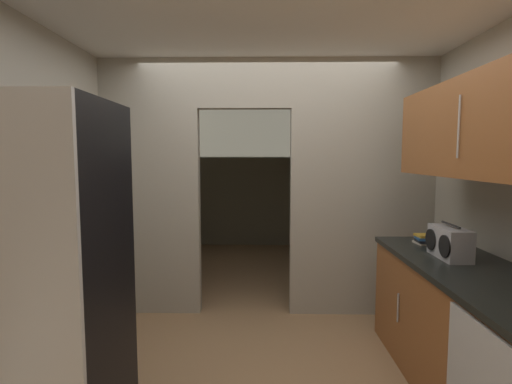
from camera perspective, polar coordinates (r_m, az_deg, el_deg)
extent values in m
cube|color=silver|center=(3.11, 1.93, 23.67)|extent=(3.71, 6.62, 0.06)
cube|color=#ADA899|center=(4.04, -15.16, 0.49)|extent=(0.97, 0.12, 2.55)
cube|color=#ADA899|center=(4.00, 15.30, 0.44)|extent=(1.42, 0.12, 2.55)
cube|color=#ADA899|center=(3.93, -1.71, 15.67)|extent=(0.92, 0.12, 0.48)
cube|color=gray|center=(6.94, 1.39, 2.60)|extent=(3.31, 0.10, 2.55)
cube|color=gray|center=(5.63, -15.07, 1.80)|extent=(0.10, 3.07, 2.55)
cube|color=gray|center=(5.66, 17.97, 1.74)|extent=(0.10, 3.07, 2.55)
cube|color=black|center=(2.42, -29.34, -11.06)|extent=(0.80, 0.69, 1.89)
cube|color=brown|center=(2.96, 29.87, -18.90)|extent=(0.64, 2.16, 0.84)
cube|color=black|center=(2.82, 30.29, -10.66)|extent=(0.68, 2.16, 0.04)
cylinder|color=#B7BABC|center=(2.42, 28.27, -23.37)|extent=(0.01, 0.01, 0.22)
cylinder|color=#B7BABC|center=(3.22, 20.21, -15.74)|extent=(0.01, 0.01, 0.22)
cube|color=brown|center=(2.72, 31.19, 8.25)|extent=(0.34, 1.95, 0.63)
cylinder|color=#B7BABC|center=(2.64, 27.74, 8.52)|extent=(0.01, 0.01, 0.38)
cube|color=#B2B2B7|center=(3.08, 26.70, -6.71)|extent=(0.17, 0.36, 0.22)
cylinder|color=#262626|center=(3.05, 26.81, -4.33)|extent=(0.02, 0.25, 0.02)
cylinder|color=black|center=(2.94, 26.04, -7.22)|extent=(0.01, 0.15, 0.15)
cylinder|color=black|center=(3.14, 24.35, -6.40)|extent=(0.01, 0.15, 0.15)
cube|color=beige|center=(3.49, 23.27, -6.90)|extent=(0.11, 0.15, 0.02)
cube|color=black|center=(3.47, 23.59, -6.64)|extent=(0.12, 0.13, 0.02)
cube|color=#2D609E|center=(3.47, 23.56, -6.26)|extent=(0.14, 0.16, 0.02)
cube|color=gold|center=(3.47, 23.43, -5.93)|extent=(0.11, 0.14, 0.02)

